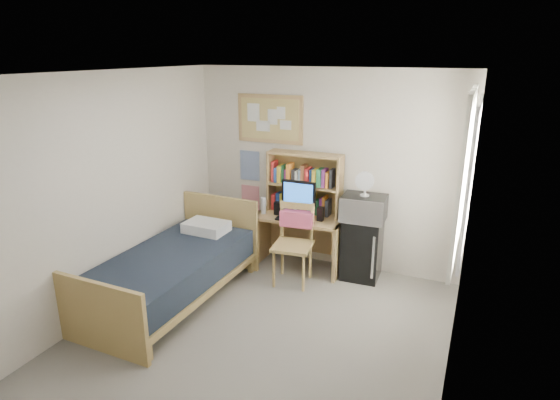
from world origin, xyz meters
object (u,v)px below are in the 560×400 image
at_px(desk_chair, 293,245).
at_px(microwave, 364,208).
at_px(monitor, 299,200).
at_px(speaker_right, 320,214).
at_px(speaker_left, 277,208).
at_px(desk, 300,242).
at_px(mini_fridge, 362,248).
at_px(bulletin_board, 270,119).
at_px(bed, 172,277).
at_px(desk_fan, 365,185).

height_order(desk_chair, microwave, microwave).
relative_size(monitor, speaker_right, 2.68).
relative_size(monitor, speaker_left, 2.81).
bearing_deg(desk, speaker_right, -11.31).
xyz_separation_m(desk_chair, speaker_left, (-0.38, 0.40, 0.31)).
xyz_separation_m(mini_fridge, monitor, (-0.83, -0.11, 0.57)).
distance_m(speaker_left, microwave, 1.14).
distance_m(bulletin_board, desk, 1.68).
height_order(bulletin_board, microwave, bulletin_board).
xyz_separation_m(bulletin_board, microwave, (1.39, -0.26, -0.98)).
relative_size(mini_fridge, microwave, 1.48).
xyz_separation_m(bulletin_board, desk, (0.56, -0.29, -1.56)).
bearing_deg(bed, speaker_left, 62.96).
distance_m(desk_chair, speaker_left, 0.63).
relative_size(desk_chair, mini_fridge, 1.28).
distance_m(desk, microwave, 1.01).
xyz_separation_m(desk, microwave, (0.83, 0.03, 0.58)).
bearing_deg(speaker_left, bed, -118.35).
height_order(desk_chair, desk_fan, desk_fan).
height_order(bulletin_board, monitor, bulletin_board).
distance_m(mini_fridge, microwave, 0.55).
relative_size(bed, speaker_left, 12.49).
height_order(microwave, desk_fan, desk_fan).
bearing_deg(bulletin_board, monitor, -32.24).
relative_size(mini_fridge, speaker_right, 4.39).
height_order(speaker_left, speaker_right, speaker_right).
xyz_separation_m(mini_fridge, desk_fan, (0.00, -0.02, 0.84)).
relative_size(monitor, microwave, 0.90).
height_order(speaker_right, microwave, microwave).
bearing_deg(desk_chair, bed, -146.27).
height_order(desk, speaker_right, speaker_right).
bearing_deg(speaker_left, speaker_right, 0.00).
distance_m(desk, mini_fridge, 0.83).
xyz_separation_m(bulletin_board, speaker_left, (0.26, -0.36, -1.11)).
bearing_deg(speaker_right, mini_fridge, 11.25).
bearing_deg(bulletin_board, bed, -105.17).
xyz_separation_m(bulletin_board, desk_chair, (0.64, -0.75, -1.42)).
bearing_deg(desk, desk_fan, 1.75).
bearing_deg(bulletin_board, desk, -27.65).
relative_size(desk, monitor, 2.41).
bearing_deg(desk, mini_fridge, 3.13).
height_order(desk, speaker_left, speaker_left).
height_order(bed, desk_fan, desk_fan).
bearing_deg(bed, speaker_right, 46.86).
xyz_separation_m(desk_chair, mini_fridge, (0.75, 0.51, -0.11)).
relative_size(desk, mini_fridge, 1.47).
height_order(bulletin_board, desk_fan, bulletin_board).
distance_m(bulletin_board, speaker_left, 1.19).
height_order(mini_fridge, speaker_right, speaker_right).
bearing_deg(speaker_left, desk, 11.31).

